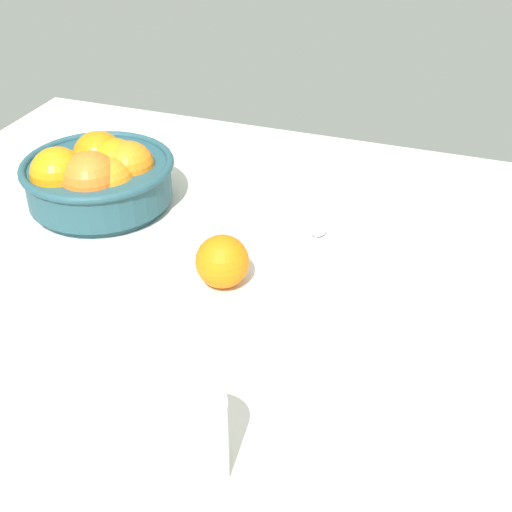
% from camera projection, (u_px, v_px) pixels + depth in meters
% --- Properties ---
extents(ground_plane, '(1.29, 1.09, 0.03)m').
position_uv_depth(ground_plane, '(263.00, 331.00, 0.82)').
color(ground_plane, silver).
extents(fruit_bowl, '(0.23, 0.23, 0.11)m').
position_uv_depth(fruit_bowl, '(98.00, 176.00, 1.01)').
color(fruit_bowl, '#234C56').
rests_on(fruit_bowl, ground_plane).
extents(juice_glass, '(0.06, 0.06, 0.09)m').
position_uv_depth(juice_glass, '(193.00, 445.00, 0.60)').
color(juice_glass, white).
rests_on(juice_glass, ground_plane).
extents(loose_orange_1, '(0.07, 0.07, 0.07)m').
position_uv_depth(loose_orange_1, '(222.00, 262.00, 0.85)').
color(loose_orange_1, orange).
rests_on(loose_orange_1, ground_plane).
extents(spoon, '(0.02, 0.16, 0.01)m').
position_uv_depth(spoon, '(312.00, 245.00, 0.94)').
color(spoon, silver).
rests_on(spoon, ground_plane).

